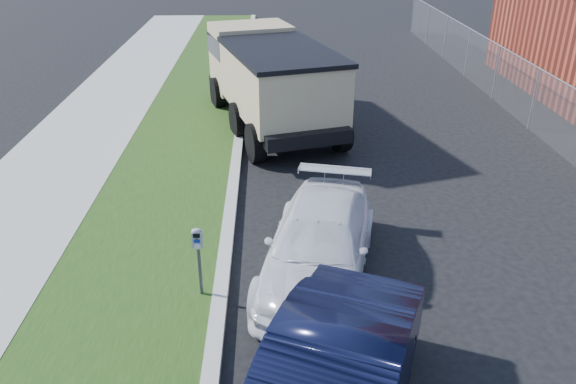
{
  "coord_description": "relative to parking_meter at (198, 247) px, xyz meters",
  "views": [
    {
      "loc": [
        -1.74,
        -8.58,
        5.8
      ],
      "look_at": [
        -1.4,
        1.0,
        1.0
      ],
      "focal_mm": 35.0,
      "sensor_mm": 36.0,
      "label": 1
    }
  ],
  "objects": [
    {
      "name": "parking_meter",
      "position": [
        0.0,
        0.0,
        0.0
      ],
      "size": [
        0.18,
        0.12,
        1.25
      ],
      "rotation": [
        0.0,
        0.0,
        -0.02
      ],
      "color": "#3F4247",
      "rests_on": "ground"
    },
    {
      "name": "chainlink_fence",
      "position": [
        8.9,
        7.97,
        0.24
      ],
      "size": [
        0.06,
        30.06,
        30.0
      ],
      "color": "slate",
      "rests_on": "ground"
    },
    {
      "name": "white_wagon",
      "position": [
        1.99,
        0.74,
        -0.41
      ],
      "size": [
        2.7,
        4.56,
        1.24
      ],
      "primitive_type": "imported",
      "rotation": [
        0.0,
        0.0,
        -0.24
      ],
      "color": "white",
      "rests_on": "ground"
    },
    {
      "name": "streetside",
      "position": [
        -2.66,
        2.97,
        -0.96
      ],
      "size": [
        6.12,
        50.0,
        0.15
      ],
      "color": "#989890",
      "rests_on": "ground"
    },
    {
      "name": "ground",
      "position": [
        2.9,
        0.97,
        -1.03
      ],
      "size": [
        120.0,
        120.0,
        0.0
      ],
      "primitive_type": "plane",
      "color": "black",
      "rests_on": "ground"
    },
    {
      "name": "dump_truck",
      "position": [
        1.18,
        8.69,
        0.44
      ],
      "size": [
        4.23,
        7.08,
        2.61
      ],
      "rotation": [
        0.0,
        0.0,
        0.29
      ],
      "color": "black",
      "rests_on": "ground"
    }
  ]
}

